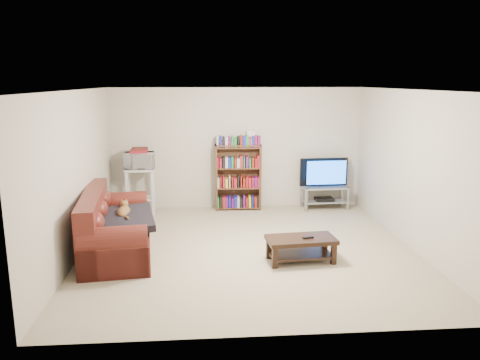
{
  "coord_description": "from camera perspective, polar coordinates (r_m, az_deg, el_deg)",
  "views": [
    {
      "loc": [
        -0.65,
        -6.76,
        2.54
      ],
      "look_at": [
        -0.1,
        0.4,
        1.0
      ],
      "focal_mm": 35.0,
      "sensor_mm": 36.0,
      "label": 1
    }
  ],
  "objects": [
    {
      "name": "wall_left",
      "position": [
        7.14,
        -19.33,
        0.59
      ],
      "size": [
        0.0,
        5.0,
        5.0
      ],
      "primitive_type": "plane",
      "rotation": [
        1.57,
        0.0,
        1.57
      ],
      "color": "beige",
      "rests_on": "ground"
    },
    {
      "name": "television",
      "position": [
        9.46,
        10.34,
        0.88
      ],
      "size": [
        0.98,
        0.18,
        0.56
      ],
      "primitive_type": "imported",
      "rotation": [
        0.0,
        0.0,
        3.19
      ],
      "color": "black",
      "rests_on": "tv_stand"
    },
    {
      "name": "bookshelf",
      "position": [
        9.27,
        -0.23,
        0.47
      ],
      "size": [
        0.91,
        0.3,
        1.31
      ],
      "rotation": [
        0.0,
        0.0,
        -0.02
      ],
      "color": "#4F2F1B",
      "rests_on": "floor"
    },
    {
      "name": "cat",
      "position": [
        7.25,
        -13.99,
        -3.76
      ],
      "size": [
        0.31,
        0.61,
        0.18
      ],
      "primitive_type": null,
      "rotation": [
        0.0,
        0.0,
        0.12
      ],
      "color": "brown",
      "rests_on": "sofa"
    },
    {
      "name": "coffee_table",
      "position": [
        6.76,
        7.43,
        -7.84
      ],
      "size": [
        1.01,
        0.57,
        0.35
      ],
      "rotation": [
        0.0,
        0.0,
        0.09
      ],
      "color": "black",
      "rests_on": "floor"
    },
    {
      "name": "wall_right",
      "position": [
        7.58,
        20.26,
        1.16
      ],
      "size": [
        0.0,
        5.0,
        5.0
      ],
      "primitive_type": "plane",
      "rotation": [
        1.57,
        0.0,
        -1.57
      ],
      "color": "beige",
      "rests_on": "ground"
    },
    {
      "name": "floor",
      "position": [
        7.25,
        1.04,
        -8.4
      ],
      "size": [
        5.0,
        5.0,
        0.0
      ],
      "primitive_type": "plane",
      "color": "#BEAE8D",
      "rests_on": "ground"
    },
    {
      "name": "remote",
      "position": [
        6.71,
        8.3,
        -6.95
      ],
      "size": [
        0.16,
        0.08,
        0.02
      ],
      "primitive_type": "cube",
      "rotation": [
        0.0,
        0.0,
        0.24
      ],
      "color": "black",
      "rests_on": "coffee_table"
    },
    {
      "name": "tv_stand",
      "position": [
        9.55,
        10.24,
        -1.62
      ],
      "size": [
        0.92,
        0.45,
        0.45
      ],
      "rotation": [
        0.0,
        0.0,
        0.05
      ],
      "color": "#999EA3",
      "rests_on": "floor"
    },
    {
      "name": "game_boxes",
      "position": [
        9.06,
        -12.22,
        3.44
      ],
      "size": [
        0.34,
        0.3,
        0.05
      ],
      "primitive_type": "cube",
      "rotation": [
        0.0,
        0.0,
        0.05
      ],
      "color": "maroon",
      "rests_on": "microwave"
    },
    {
      "name": "dvd_player",
      "position": [
        9.57,
        10.22,
        -2.31
      ],
      "size": [
        0.37,
        0.27,
        0.06
      ],
      "primitive_type": "cube",
      "rotation": [
        0.0,
        0.0,
        0.05
      ],
      "color": "black",
      "rests_on": "tv_stand"
    },
    {
      "name": "wall_back",
      "position": [
        9.38,
        -0.38,
        3.88
      ],
      "size": [
        5.0,
        0.0,
        5.0
      ],
      "primitive_type": "plane",
      "rotation": [
        1.57,
        0.0,
        0.0
      ],
      "color": "beige",
      "rests_on": "ground"
    },
    {
      "name": "microwave",
      "position": [
        9.09,
        -12.17,
        2.34
      ],
      "size": [
        0.57,
        0.4,
        0.3
      ],
      "primitive_type": "imported",
      "rotation": [
        0.0,
        0.0,
        0.05
      ],
      "color": "silver",
      "rests_on": "microwave_stand"
    },
    {
      "name": "ceiling",
      "position": [
        6.79,
        1.12,
        10.92
      ],
      "size": [
        5.0,
        5.0,
        0.0
      ],
      "primitive_type": "plane",
      "rotation": [
        3.14,
        0.0,
        0.0
      ],
      "color": "white",
      "rests_on": "ground"
    },
    {
      "name": "microwave_stand",
      "position": [
        9.18,
        -12.04,
        -0.57
      ],
      "size": [
        0.58,
        0.43,
        0.89
      ],
      "rotation": [
        0.0,
        0.0,
        0.05
      ],
      "color": "silver",
      "rests_on": "floor"
    },
    {
      "name": "wall_front",
      "position": [
        4.51,
        4.11,
        -5.18
      ],
      "size": [
        5.0,
        0.0,
        5.0
      ],
      "primitive_type": "plane",
      "rotation": [
        -1.57,
        0.0,
        0.0
      ],
      "color": "beige",
      "rests_on": "ground"
    },
    {
      "name": "sofa",
      "position": [
        7.29,
        -15.36,
        -6.03
      ],
      "size": [
        1.19,
        2.26,
        0.93
      ],
      "rotation": [
        0.0,
        0.0,
        0.12
      ],
      "color": "#5B1E17",
      "rests_on": "floor"
    },
    {
      "name": "shelf_clutter",
      "position": [
        9.16,
        0.38,
        5.02
      ],
      "size": [
        0.67,
        0.21,
        0.28
      ],
      "rotation": [
        0.0,
        0.0,
        -0.02
      ],
      "color": "silver",
      "rests_on": "bookshelf"
    },
    {
      "name": "blanket",
      "position": [
        7.07,
        -14.04,
        -4.66
      ],
      "size": [
        1.04,
        1.23,
        0.19
      ],
      "primitive_type": "cube",
      "rotation": [
        0.05,
        -0.04,
        0.2
      ],
      "color": "black",
      "rests_on": "sofa"
    }
  ]
}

